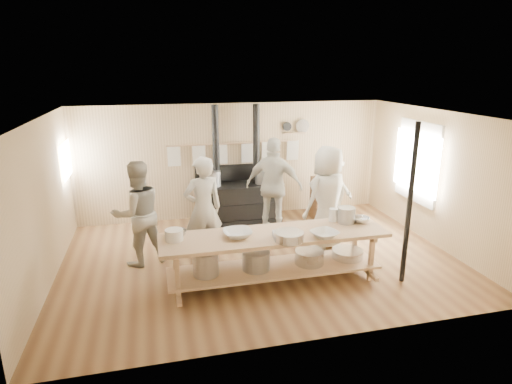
% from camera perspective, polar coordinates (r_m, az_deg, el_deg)
% --- Properties ---
extents(ground, '(7.00, 7.00, 0.00)m').
position_cam_1_polar(ground, '(7.90, 0.58, -8.89)').
color(ground, brown).
rests_on(ground, ground).
extents(room_shell, '(7.00, 7.00, 7.00)m').
position_cam_1_polar(room_shell, '(7.35, 0.62, 2.62)').
color(room_shell, tan).
rests_on(room_shell, ground).
extents(window_right, '(0.09, 1.50, 1.65)m').
position_cam_1_polar(window_right, '(9.36, 20.75, 3.78)').
color(window_right, beige).
rests_on(window_right, ground).
extents(left_opening, '(0.00, 0.90, 0.90)m').
position_cam_1_polar(left_opening, '(9.25, -23.96, 3.92)').
color(left_opening, white).
rests_on(left_opening, ground).
extents(stove, '(1.90, 0.75, 2.60)m').
position_cam_1_polar(stove, '(9.64, -2.55, -0.82)').
color(stove, black).
rests_on(stove, ground).
extents(towel_rail, '(3.00, 0.04, 0.47)m').
position_cam_1_polar(towel_rail, '(9.66, -2.92, 5.59)').
color(towel_rail, tan).
rests_on(towel_rail, ground).
extents(back_wall_shelf, '(0.63, 0.14, 0.32)m').
position_cam_1_polar(back_wall_shelf, '(9.99, 5.37, 8.46)').
color(back_wall_shelf, tan).
rests_on(back_wall_shelf, ground).
extents(prep_table, '(3.60, 0.90, 0.85)m').
position_cam_1_polar(prep_table, '(6.89, 2.38, -8.09)').
color(prep_table, tan).
rests_on(prep_table, ground).
extents(support_post, '(0.08, 0.08, 2.60)m').
position_cam_1_polar(support_post, '(7.07, 19.78, -1.69)').
color(support_post, black).
rests_on(support_post, ground).
extents(cook_far_left, '(0.77, 0.59, 1.91)m').
position_cam_1_polar(cook_far_left, '(7.60, -7.05, -2.30)').
color(cook_far_left, beige).
rests_on(cook_far_left, ground).
extents(cook_left, '(1.09, 0.97, 1.86)m').
position_cam_1_polar(cook_left, '(7.68, -15.47, -2.79)').
color(cook_left, beige).
rests_on(cook_left, ground).
extents(cook_center, '(1.13, 0.93, 1.98)m').
position_cam_1_polar(cook_center, '(8.19, 9.48, -0.75)').
color(cook_center, beige).
rests_on(cook_center, ground).
extents(cook_right, '(1.27, 1.00, 2.01)m').
position_cam_1_polar(cook_right, '(8.81, 2.42, 0.81)').
color(cook_right, beige).
rests_on(cook_right, ground).
extents(cook_by_window, '(1.02, 0.64, 1.51)m').
position_cam_1_polar(cook_by_window, '(9.74, 9.98, 0.55)').
color(cook_by_window, beige).
rests_on(cook_by_window, ground).
extents(chair, '(0.46, 0.46, 0.96)m').
position_cam_1_polar(chair, '(9.98, 8.77, -1.84)').
color(chair, brown).
rests_on(chair, ground).
extents(bowl_white_a, '(0.45, 0.45, 0.11)m').
position_cam_1_polar(bowl_white_a, '(6.62, -2.48, -5.55)').
color(bowl_white_a, white).
rests_on(bowl_white_a, prep_table).
extents(bowl_steel_a, '(0.46, 0.46, 0.10)m').
position_cam_1_polar(bowl_steel_a, '(6.73, -10.65, -5.49)').
color(bowl_steel_a, silver).
rests_on(bowl_steel_a, prep_table).
extents(bowl_white_b, '(0.52, 0.52, 0.10)m').
position_cam_1_polar(bowl_white_b, '(6.68, 9.12, -5.58)').
color(bowl_white_b, white).
rests_on(bowl_white_b, prep_table).
extents(bowl_steel_b, '(0.40, 0.40, 0.09)m').
position_cam_1_polar(bowl_steel_b, '(7.42, 13.81, -3.62)').
color(bowl_steel_b, silver).
rests_on(bowl_steel_b, prep_table).
extents(roasting_pan, '(0.46, 0.33, 0.10)m').
position_cam_1_polar(roasting_pan, '(6.58, 4.20, -5.79)').
color(roasting_pan, '#B2B2B7').
rests_on(roasting_pan, prep_table).
extents(mixing_bowl_large, '(0.56, 0.56, 0.14)m').
position_cam_1_polar(mixing_bowl_large, '(6.48, 4.43, -5.91)').
color(mixing_bowl_large, silver).
rests_on(mixing_bowl_large, prep_table).
extents(bucket_galv, '(0.30, 0.30, 0.27)m').
position_cam_1_polar(bucket_galv, '(7.33, 11.95, -3.03)').
color(bucket_galv, gray).
rests_on(bucket_galv, prep_table).
extents(deep_bowl_enamel, '(0.32, 0.32, 0.17)m').
position_cam_1_polar(deep_bowl_enamel, '(6.59, -10.87, -5.64)').
color(deep_bowl_enamel, white).
rests_on(deep_bowl_enamel, prep_table).
extents(pitcher, '(0.15, 0.15, 0.22)m').
position_cam_1_polar(pitcher, '(7.36, 10.24, -3.03)').
color(pitcher, white).
rests_on(pitcher, prep_table).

